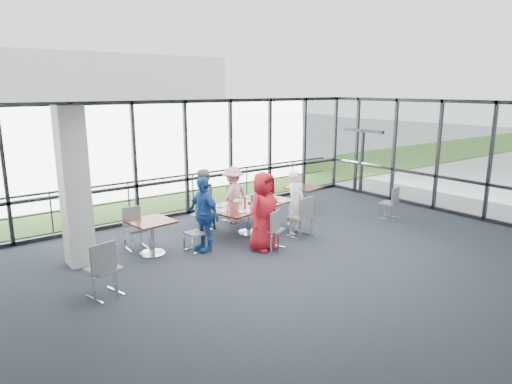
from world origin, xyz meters
TOP-DOWN VIEW (x-y plane):
  - floor at (0.00, 0.00)m, footprint 12.00×10.00m
  - ceiling at (0.00, 0.00)m, footprint 12.00×10.00m
  - curtain_wall_back at (0.00, 5.00)m, footprint 12.00×0.10m
  - curtain_wall_right at (6.00, 0.00)m, footprint 0.10×10.00m
  - exit_door at (6.00, 3.75)m, footprint 0.12×1.60m
  - structural_column at (-3.60, 3.00)m, footprint 0.50×0.50m
  - apron at (0.00, 10.00)m, footprint 80.00×70.00m
  - grass_strip at (0.00, 8.00)m, footprint 80.00×5.00m
  - hangar_main at (4.00, 32.00)m, footprint 24.00×10.00m
  - guard_rail at (0.00, 5.60)m, footprint 12.00×0.06m
  - main_table at (0.30, 2.50)m, footprint 2.45×1.70m
  - side_table_left at (-2.21, 2.60)m, footprint 0.92×0.92m
  - side_table_right at (2.74, 3.10)m, footprint 1.02×1.02m
  - diner_near_left at (-0.13, 1.37)m, footprint 0.95×0.72m
  - diner_near_right at (1.23, 1.83)m, footprint 0.68×0.58m
  - diner_far_left at (-0.47, 3.36)m, footprint 0.87×0.69m
  - diner_far_right at (0.53, 3.49)m, footprint 1.07×0.74m
  - diner_end at (-1.20, 2.12)m, footprint 0.62×1.02m
  - chair_main_nl at (0.04, 1.25)m, footprint 0.59×0.59m
  - chair_main_nr at (1.12, 1.52)m, footprint 0.53×0.53m
  - chair_main_fl at (-0.54, 3.36)m, footprint 0.56×0.56m
  - chair_main_fr at (0.65, 3.71)m, footprint 0.60×0.60m
  - chair_main_end at (-1.36, 2.20)m, footprint 0.43×0.43m
  - chair_spare_la at (-3.74, 1.19)m, footprint 0.60×0.60m
  - chair_spare_lb at (-2.34, 3.10)m, footprint 0.46×0.46m
  - chair_spare_r at (4.13, 1.19)m, footprint 0.50×0.50m
  - plate_nl at (-0.20, 1.98)m, footprint 0.27×0.27m
  - plate_nr at (1.06, 2.25)m, footprint 0.28×0.28m
  - plate_fl at (-0.37, 2.75)m, footprint 0.25×0.25m
  - plate_fr at (0.72, 3.00)m, footprint 0.25×0.25m
  - plate_end at (-0.67, 2.33)m, footprint 0.27×0.27m
  - tumbler_a at (0.10, 2.12)m, footprint 0.07×0.07m
  - tumbler_b at (0.72, 2.39)m, footprint 0.07×0.07m
  - tumbler_c at (0.33, 2.84)m, footprint 0.06×0.06m
  - tumbler_d at (-0.49, 2.20)m, footprint 0.07×0.07m
  - menu_a at (0.21, 1.96)m, footprint 0.39×0.37m
  - menu_b at (1.28, 2.33)m, footprint 0.32×0.25m
  - menu_c at (0.31, 2.95)m, footprint 0.38×0.37m
  - condiment_caddy at (0.37, 2.52)m, footprint 0.10×0.07m
  - ketchup_bottle at (0.25, 2.57)m, footprint 0.06×0.06m
  - green_bottle at (0.45, 2.56)m, footprint 0.05×0.05m

SIDE VIEW (x-z plane):
  - apron at x=0.00m, z-range -0.03..-0.01m
  - floor at x=0.00m, z-range -0.02..0.00m
  - grass_strip at x=0.00m, z-range 0.01..0.01m
  - chair_main_end at x=-1.36m, z-range 0.00..0.83m
  - chair_main_fl at x=-0.54m, z-range 0.00..0.86m
  - chair_spare_r at x=4.13m, z-range 0.00..0.88m
  - chair_main_nl at x=0.04m, z-range 0.00..0.90m
  - chair_spare_lb at x=-2.34m, z-range 0.00..0.91m
  - chair_main_fr at x=0.65m, z-range 0.00..0.92m
  - chair_main_nr at x=1.12m, z-range 0.00..0.99m
  - guard_rail at x=0.00m, z-range 0.47..0.53m
  - chair_spare_la at x=-3.74m, z-range 0.00..1.00m
  - side_table_right at x=2.74m, z-range 0.25..1.00m
  - side_table_left at x=-2.21m, z-range 0.26..1.01m
  - main_table at x=0.30m, z-range 0.27..1.02m
  - menu_a at x=0.21m, z-range 0.75..0.75m
  - menu_b at x=1.28m, z-range 0.75..0.75m
  - menu_c at x=0.31m, z-range 0.75..0.75m
  - diner_far_right at x=0.53m, z-range 0.00..1.51m
  - plate_nl at x=-0.20m, z-range 0.75..0.76m
  - plate_nr at x=1.06m, z-range 0.75..0.76m
  - plate_fl at x=-0.37m, z-range 0.75..0.76m
  - plate_fr at x=0.72m, z-range 0.75..0.76m
  - plate_end at x=-0.67m, z-range 0.75..0.76m
  - condiment_caddy at x=0.37m, z-range 0.75..0.79m
  - diner_near_right at x=1.23m, z-range 0.00..1.56m
  - diner_far_left at x=-0.47m, z-range 0.00..1.57m
  - tumbler_c at x=0.33m, z-range 0.75..0.88m
  - tumbler_a at x=0.10m, z-range 0.75..0.89m
  - tumbler_b at x=0.72m, z-range 0.75..0.90m
  - tumbler_d at x=-0.49m, z-range 0.75..0.90m
  - diner_end at x=-1.20m, z-range 0.00..1.66m
  - ketchup_bottle at x=0.25m, z-range 0.75..0.93m
  - green_bottle at x=0.45m, z-range 0.75..0.95m
  - diner_near_left at x=-0.13m, z-range 0.00..1.75m
  - exit_door at x=6.00m, z-range 0.00..2.10m
  - curtain_wall_back at x=0.00m, z-range 0.00..3.20m
  - curtain_wall_right at x=6.00m, z-range 0.00..3.20m
  - structural_column at x=-3.60m, z-range 0.00..3.20m
  - hangar_main at x=4.00m, z-range 0.00..6.00m
  - ceiling at x=0.00m, z-range 3.18..3.22m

